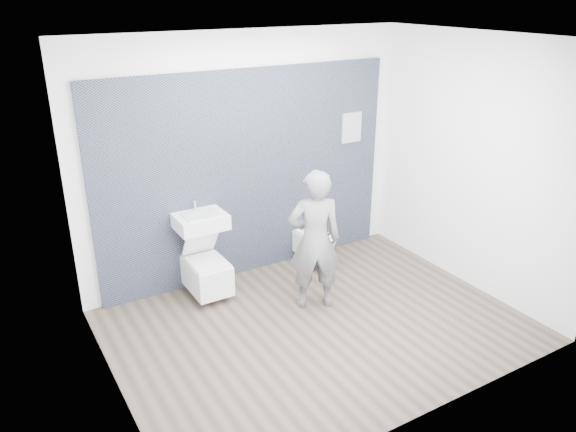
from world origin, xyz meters
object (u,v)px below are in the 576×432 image
washbasin (201,221)px  visitor (315,240)px  toilet_square (207,273)px  toilet_rounded (315,245)px

washbasin → visitor: size_ratio=0.35×
washbasin → visitor: bearing=-43.7°
toilet_square → visitor: bearing=-40.7°
toilet_rounded → visitor: (-0.54, -0.79, 0.50)m
washbasin → toilet_rounded: bearing=-3.0°
washbasin → toilet_square: 0.60m
washbasin → visitor: 1.25m
washbasin → toilet_square: washbasin is taller
toilet_square → visitor: size_ratio=0.47×
washbasin → toilet_rounded: (1.44, -0.08, -0.60)m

